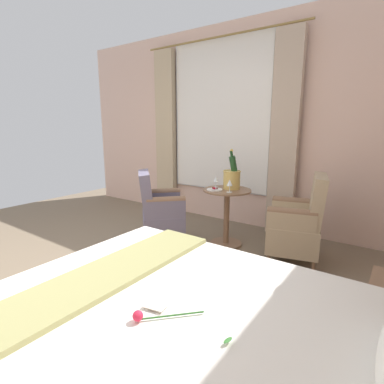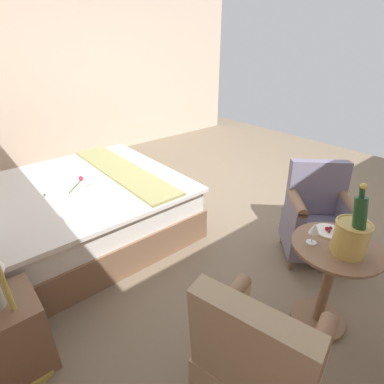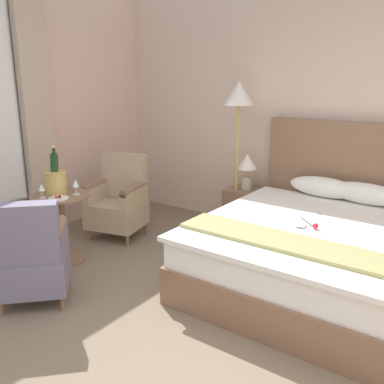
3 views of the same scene
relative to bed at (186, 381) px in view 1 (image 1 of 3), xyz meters
name	(u,v)px [view 1 (image 1 of 3)]	position (x,y,z in m)	size (l,w,h in m)	color
ground_plane	(62,294)	(-0.38, -1.65, -0.35)	(6.99, 6.99, 0.00)	#796854
wall_window_side	(222,127)	(-3.16, -1.65, 1.10)	(0.27, 5.59, 2.89)	beige
bed	(186,381)	(0.00, 0.00, 0.00)	(1.85, 2.14, 1.38)	brown
side_table_round	(227,214)	(-2.22, -1.03, 0.06)	(0.58, 0.58, 0.71)	brown
champagne_bucket	(232,177)	(-2.29, -1.01, 0.51)	(0.22, 0.22, 0.48)	tan
wine_glass_near_bucket	(216,179)	(-2.25, -1.21, 0.46)	(0.06, 0.06, 0.14)	white
wine_glass_near_edge	(230,183)	(-2.09, -0.93, 0.47)	(0.07, 0.07, 0.15)	white
snack_plate	(215,189)	(-2.10, -1.13, 0.37)	(0.19, 0.19, 0.04)	white
armchair_by_window	(298,224)	(-2.29, -0.18, 0.07)	(0.70, 0.68, 0.96)	brown
armchair_facing_bed	(159,213)	(-1.75, -1.70, 0.06)	(0.75, 0.75, 0.93)	brown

